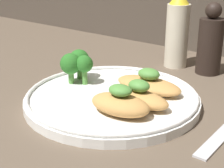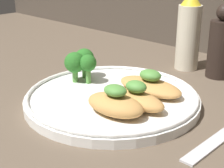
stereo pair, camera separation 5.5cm
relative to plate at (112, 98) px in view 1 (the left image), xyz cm
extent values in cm
cube|color=brown|center=(0.00, 0.00, -1.49)|extent=(180.00, 180.00, 1.00)
cylinder|color=white|center=(0.00, 0.00, -0.29)|extent=(28.23, 28.23, 1.40)
torus|color=white|center=(0.00, 0.00, 0.71)|extent=(27.63, 27.63, 0.60)
ellipsoid|color=tan|center=(4.95, -4.47, 1.81)|extent=(9.57, 6.17, 2.80)
ellipsoid|color=#518E3D|center=(4.95, -4.47, 4.01)|extent=(3.72, 3.08, 1.59)
ellipsoid|color=tan|center=(5.64, -0.76, 1.63)|extent=(9.96, 4.67, 2.44)
ellipsoid|color=#518E3D|center=(5.64, -0.76, 3.73)|extent=(3.42, 2.76, 1.76)
ellipsoid|color=tan|center=(3.64, 5.18, 1.49)|extent=(11.80, 6.03, 2.15)
ellipsoid|color=#518E3D|center=(3.64, 5.18, 3.46)|extent=(3.81, 3.07, 1.81)
cylinder|color=#569942|center=(-6.93, 1.16, 1.74)|extent=(0.93, 0.93, 2.66)
sphere|color=#286B23|center=(-6.93, 1.16, 4.12)|extent=(3.00, 3.00, 3.00)
cylinder|color=#569942|center=(-9.54, 2.64, 1.60)|extent=(0.93, 0.93, 2.39)
sphere|color=#286B23|center=(-9.54, 2.64, 4.07)|extent=(3.64, 3.64, 3.64)
cylinder|color=#569942|center=(-9.10, 0.29, 1.57)|extent=(1.00, 1.00, 2.32)
sphere|color=#286B23|center=(-9.10, 0.29, 4.02)|extent=(3.68, 3.68, 3.68)
cylinder|color=beige|center=(-1.29, 23.89, 5.61)|extent=(4.78, 4.78, 13.21)
cylinder|color=black|center=(6.07, 23.89, 4.54)|extent=(4.89, 4.89, 11.06)
sphere|color=black|center=(6.07, 23.89, 11.66)|extent=(3.18, 3.18, 3.18)
camera|label=1|loc=(31.33, -40.30, 22.22)|focal=55.00mm
camera|label=2|loc=(35.47, -36.72, 22.22)|focal=55.00mm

